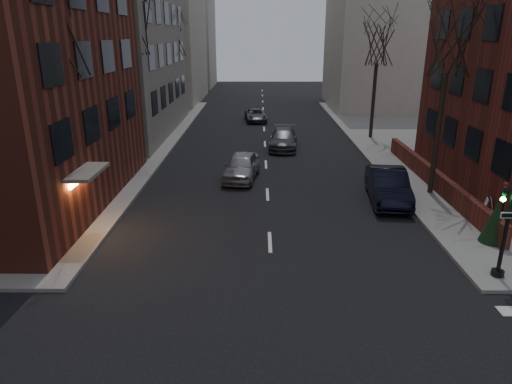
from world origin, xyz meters
TOP-DOWN VIEW (x-y plane):
  - low_wall_right at (9.30, 19.00)m, footprint 0.35×16.00m
  - building_distant_la at (-15.00, 55.00)m, footprint 14.00×16.00m
  - building_distant_ra at (15.00, 50.00)m, footprint 14.00×14.00m
  - building_distant_lb at (-13.00, 72.00)m, footprint 10.00×12.00m
  - traffic_signal at (7.94, 8.99)m, footprint 0.76×0.44m
  - tree_left_a at (-8.80, 14.00)m, footprint 4.18×4.18m
  - tree_left_b at (-8.80, 26.00)m, footprint 4.40×4.40m
  - tree_left_c at (-8.80, 40.00)m, footprint 3.96×3.96m
  - tree_right_a at (8.80, 18.00)m, footprint 3.96×3.96m
  - tree_right_b at (8.80, 32.00)m, footprint 3.74×3.74m
  - streetlamp_near at (-8.20, 22.00)m, footprint 0.36×0.36m
  - streetlamp_far at (-8.20, 42.00)m, footprint 0.36×0.36m
  - parked_sedan at (6.20, 17.00)m, footprint 2.30×5.28m
  - car_lane_silver at (-1.51, 20.88)m, footprint 2.43×4.73m
  - car_lane_gray at (1.38, 28.59)m, footprint 2.49×5.18m
  - car_lane_far at (-0.80, 39.96)m, footprint 2.41×4.49m
  - sandwich_board at (10.34, 14.75)m, footprint 0.53×0.62m
  - evergreen_shrub at (9.14, 11.78)m, footprint 1.16×1.16m

SIDE VIEW (x-z plane):
  - sandwich_board at x=10.34m, z-range 0.15..1.00m
  - car_lane_far at x=-0.80m, z-range 0.00..1.20m
  - low_wall_right at x=9.30m, z-range 0.15..1.15m
  - car_lane_gray at x=1.38m, z-range 0.00..1.45m
  - car_lane_silver at x=-1.51m, z-range 0.00..1.54m
  - parked_sedan at x=6.20m, z-range 0.00..1.69m
  - evergreen_shrub at x=9.14m, z-range 0.15..1.92m
  - traffic_signal at x=7.94m, z-range -0.09..3.91m
  - streetlamp_near at x=-8.20m, z-range 1.10..7.38m
  - streetlamp_far at x=-8.20m, z-range 1.10..7.38m
  - building_distant_lb at x=-13.00m, z-range 0.00..14.00m
  - tree_right_b at x=8.80m, z-range 3.00..12.18m
  - building_distant_ra at x=15.00m, z-range 0.00..16.00m
  - tree_left_c at x=-8.80m, z-range 3.17..12.89m
  - tree_right_a at x=8.80m, z-range 3.17..12.89m
  - tree_left_a at x=-8.80m, z-range 3.34..13.60m
  - tree_left_b at x=-8.80m, z-range 3.51..14.31m
  - building_distant_la at x=-15.00m, z-range 0.00..18.00m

